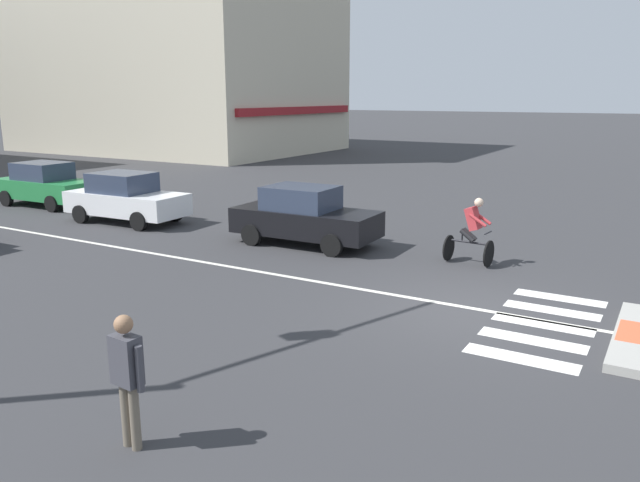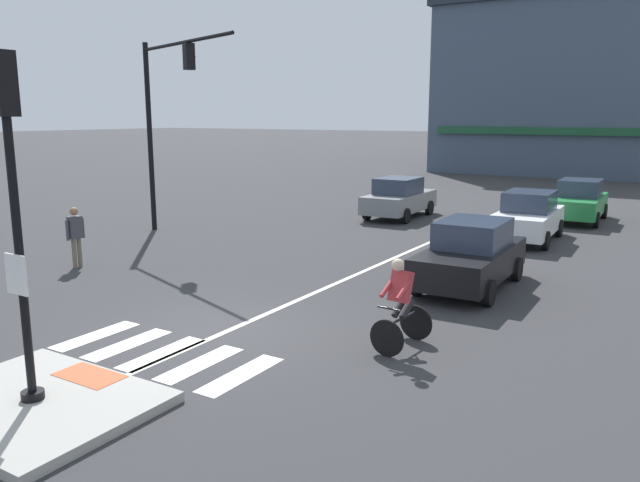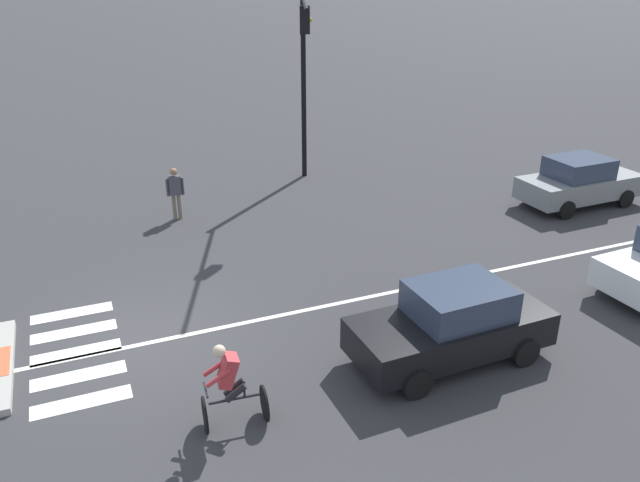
# 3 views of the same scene
# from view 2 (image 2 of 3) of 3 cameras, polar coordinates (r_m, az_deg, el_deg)

# --- Properties ---
(ground_plane) EXTENTS (300.00, 300.00, 0.00)m
(ground_plane) POSITION_cam_2_polar(r_m,az_deg,el_deg) (12.51, -9.60, -8.08)
(ground_plane) COLOR #333335
(traffic_island) EXTENTS (3.32, 2.62, 0.15)m
(traffic_island) POSITION_cam_2_polar(r_m,az_deg,el_deg) (10.16, -24.39, -13.21)
(traffic_island) COLOR #A3A099
(traffic_island) RESTS_ON ground
(tactile_pad_front) EXTENTS (1.10, 0.60, 0.01)m
(tactile_pad_front) POSITION_cam_2_polar(r_m,az_deg,el_deg) (10.63, -20.08, -11.31)
(tactile_pad_front) COLOR #DB5B38
(tactile_pad_front) RESTS_ON traffic_island
(signal_pole) EXTENTS (0.44, 0.38, 4.78)m
(signal_pole) POSITION_cam_2_polar(r_m,az_deg,el_deg) (9.38, -25.89, 3.51)
(signal_pole) COLOR black
(signal_pole) RESTS_ON traffic_island
(crosswalk_stripe_a) EXTENTS (0.44, 1.80, 0.01)m
(crosswalk_stripe_a) POSITION_cam_2_polar(r_m,az_deg,el_deg) (12.87, -19.54, -8.02)
(crosswalk_stripe_a) COLOR silver
(crosswalk_stripe_a) RESTS_ON ground
(crosswalk_stripe_b) EXTENTS (0.44, 1.80, 0.01)m
(crosswalk_stripe_b) POSITION_cam_2_polar(r_m,az_deg,el_deg) (12.23, -16.92, -8.87)
(crosswalk_stripe_b) COLOR silver
(crosswalk_stripe_b) RESTS_ON ground
(crosswalk_stripe_c) EXTENTS (0.44, 1.80, 0.01)m
(crosswalk_stripe_c) POSITION_cam_2_polar(r_m,az_deg,el_deg) (11.61, -14.00, -9.80)
(crosswalk_stripe_c) COLOR silver
(crosswalk_stripe_c) RESTS_ON ground
(crosswalk_stripe_d) EXTENTS (0.44, 1.80, 0.01)m
(crosswalk_stripe_d) POSITION_cam_2_polar(r_m,az_deg,el_deg) (11.03, -10.75, -10.79)
(crosswalk_stripe_d) COLOR silver
(crosswalk_stripe_d) RESTS_ON ground
(crosswalk_stripe_e) EXTENTS (0.44, 1.80, 0.01)m
(crosswalk_stripe_e) POSITION_cam_2_polar(r_m,az_deg,el_deg) (10.50, -7.13, -11.85)
(crosswalk_stripe_e) COLOR silver
(crosswalk_stripe_e) RESTS_ON ground
(lane_centre_line) EXTENTS (0.14, 28.00, 0.01)m
(lane_centre_line) POSITION_cam_2_polar(r_m,az_deg,el_deg) (20.72, 9.37, -0.33)
(lane_centre_line) COLOR silver
(lane_centre_line) RESTS_ON ground
(traffic_light_mast) EXTENTS (5.70, 2.19, 6.60)m
(traffic_light_mast) POSITION_cam_2_polar(r_m,az_deg,el_deg) (22.52, -13.97, 11.67)
(traffic_light_mast) COLOR black
(traffic_light_mast) RESTS_ON ground
(building_corner_left) EXTENTS (18.13, 20.83, 12.36)m
(building_corner_left) POSITION_cam_2_polar(r_m,az_deg,el_deg) (54.83, 22.74, 12.58)
(building_corner_left) COLOR #3D4C60
(building_corner_left) RESTS_ON ground
(car_white_eastbound_far) EXTENTS (1.99, 4.17, 1.64)m
(car_white_eastbound_far) POSITION_cam_2_polar(r_m,az_deg,el_deg) (22.13, 18.22, 2.11)
(car_white_eastbound_far) COLOR white
(car_white_eastbound_far) RESTS_ON ground
(car_green_eastbound_distant) EXTENTS (1.95, 4.15, 1.64)m
(car_green_eastbound_distant) POSITION_cam_2_polar(r_m,az_deg,el_deg) (26.92, 22.30, 3.37)
(car_green_eastbound_distant) COLOR #237A3D
(car_green_eastbound_distant) RESTS_ON ground
(car_grey_westbound_distant) EXTENTS (1.92, 4.14, 1.64)m
(car_grey_westbound_distant) POSITION_cam_2_polar(r_m,az_deg,el_deg) (26.02, 7.14, 3.88)
(car_grey_westbound_distant) COLOR slate
(car_grey_westbound_distant) RESTS_ON ground
(car_black_eastbound_mid) EXTENTS (1.92, 4.14, 1.64)m
(car_black_eastbound_mid) POSITION_cam_2_polar(r_m,az_deg,el_deg) (15.67, 13.43, -1.21)
(car_black_eastbound_mid) COLOR black
(car_black_eastbound_mid) RESTS_ON ground
(cyclist) EXTENTS (0.75, 1.14, 1.68)m
(cyclist) POSITION_cam_2_polar(r_m,az_deg,el_deg) (11.31, 7.29, -5.47)
(cyclist) COLOR black
(cyclist) RESTS_ON ground
(pedestrian_at_curb_left) EXTENTS (0.25, 0.55, 1.67)m
(pedestrian_at_curb_left) POSITION_cam_2_polar(r_m,az_deg,el_deg) (18.48, -21.18, 0.74)
(pedestrian_at_curb_left) COLOR #6B6051
(pedestrian_at_curb_left) RESTS_ON ground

